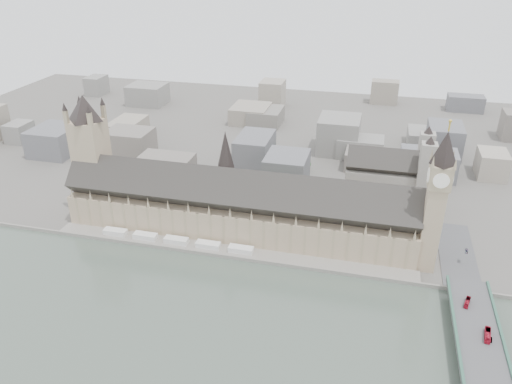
% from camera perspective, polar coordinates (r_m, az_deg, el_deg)
% --- Properties ---
extents(ground, '(900.00, 900.00, 0.00)m').
position_cam_1_polar(ground, '(372.77, -2.93, -6.30)').
color(ground, '#595651').
rests_on(ground, ground).
extents(embankment_wall, '(600.00, 1.50, 3.00)m').
position_cam_1_polar(embankment_wall, '(360.03, -3.63, -7.36)').
color(embankment_wall, gray).
rests_on(embankment_wall, ground).
extents(river_terrace, '(270.00, 15.00, 2.00)m').
position_cam_1_polar(river_terrace, '(366.24, -3.27, -6.79)').
color(river_terrace, gray).
rests_on(river_terrace, ground).
extents(terrace_tents, '(118.00, 7.00, 4.00)m').
position_cam_1_polar(terrace_tents, '(377.36, -9.10, -5.48)').
color(terrace_tents, white).
rests_on(terrace_tents, river_terrace).
extents(palace_of_westminster, '(265.00, 40.73, 55.44)m').
position_cam_1_polar(palace_of_westminster, '(377.40, -2.15, -1.83)').
color(palace_of_westminster, tan).
rests_on(palace_of_westminster, ground).
extents(elizabeth_tower, '(17.00, 17.00, 107.50)m').
position_cam_1_polar(elizabeth_tower, '(341.43, 20.01, -0.10)').
color(elizabeth_tower, tan).
rests_on(elizabeth_tower, ground).
extents(victoria_tower, '(30.00, 30.00, 100.00)m').
position_cam_1_polar(victoria_tower, '(416.94, -18.36, 4.55)').
color(victoria_tower, tan).
rests_on(victoria_tower, ground).
extents(central_tower, '(13.00, 13.00, 48.00)m').
position_cam_1_polar(central_tower, '(370.21, -3.46, 3.60)').
color(central_tower, gray).
rests_on(central_tower, ground).
extents(westminster_bridge, '(25.00, 325.00, 10.25)m').
position_cam_1_polar(westminster_bridge, '(296.51, 24.48, -18.09)').
color(westminster_bridge, '#474749').
rests_on(westminster_bridge, ground).
extents(westminster_abbey, '(68.00, 36.00, 64.00)m').
position_cam_1_polar(westminster_abbey, '(431.81, 15.01, 1.41)').
color(westminster_abbey, gray).
rests_on(westminster_abbey, ground).
extents(city_skyline_inland, '(720.00, 360.00, 38.00)m').
position_cam_1_polar(city_skyline_inland, '(581.27, 4.07, 8.16)').
color(city_skyline_inland, gray).
rests_on(city_skyline_inland, ground).
extents(park_trees, '(110.00, 30.00, 15.00)m').
position_cam_1_polar(park_trees, '(421.16, -1.90, -0.96)').
color(park_trees, '#224719').
rests_on(park_trees, ground).
extents(red_bus_north, '(5.16, 10.75, 2.92)m').
position_cam_1_polar(red_bus_north, '(327.23, 23.00, -11.52)').
color(red_bus_north, '#A31225').
rests_on(red_bus_north, westminster_bridge).
extents(red_bus_south, '(4.77, 12.54, 3.41)m').
position_cam_1_polar(red_bus_south, '(307.99, 24.95, -14.59)').
color(red_bus_south, red).
rests_on(red_bus_south, westminster_bridge).
extents(car_silver, '(1.92, 4.22, 1.34)m').
position_cam_1_polar(car_silver, '(307.31, 25.23, -15.01)').
color(car_silver, gray).
rests_on(car_silver, westminster_bridge).
extents(car_approach, '(2.67, 5.25, 1.46)m').
position_cam_1_polar(car_approach, '(377.31, 22.92, -6.23)').
color(car_approach, gray).
rests_on(car_approach, westminster_bridge).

